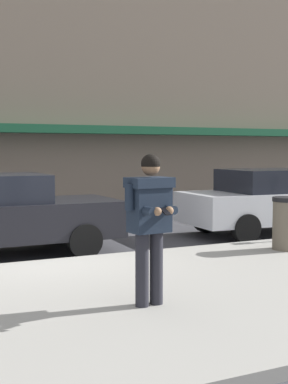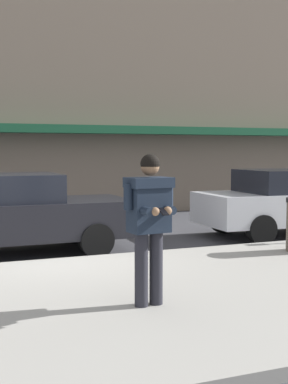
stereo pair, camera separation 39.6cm
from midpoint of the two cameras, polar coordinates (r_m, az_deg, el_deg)
ground_plane at (r=9.51m, az=-9.14°, el=-7.64°), size 80.00×80.00×0.00m
sidewalk at (r=7.19m, az=4.08°, el=-10.99°), size 32.00×5.30×0.14m
curb_paint_line at (r=9.82m, az=-3.47°, el=-7.19°), size 28.00×0.12×0.01m
parked_sedan_mid at (r=10.39m, az=-13.00°, el=-2.25°), size 4.51×1.94×1.54m
man_texting_on_phone at (r=6.29m, az=2.37°, el=-2.25°), size 0.65×0.61×1.81m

